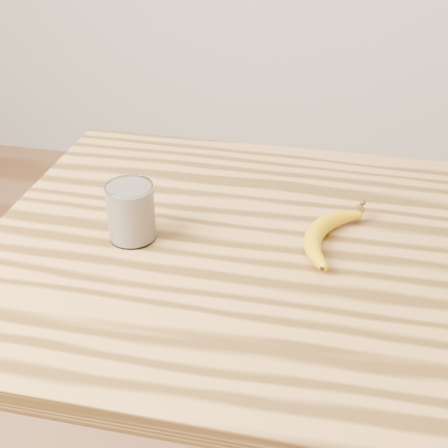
# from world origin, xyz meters

# --- Properties ---
(table) EXTENTS (1.20, 0.80, 0.90)m
(table) POSITION_xyz_m (0.00, 0.00, 0.77)
(table) COLOR #B67E3F
(table) RESTS_ON ground
(smoothie_glass) EXTENTS (0.08, 0.08, 0.10)m
(smoothie_glass) POSITION_xyz_m (-0.34, -0.03, 0.95)
(smoothie_glass) COLOR white
(smoothie_glass) RESTS_ON table
(banana) EXTENTS (0.17, 0.28, 0.03)m
(banana) POSITION_xyz_m (-0.03, 0.03, 0.92)
(banana) COLOR #CF9A04
(banana) RESTS_ON table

